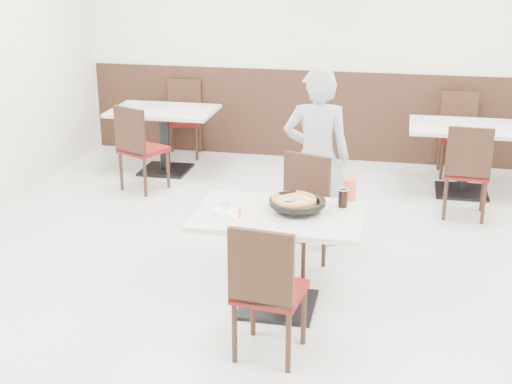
% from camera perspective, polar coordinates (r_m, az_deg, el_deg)
% --- Properties ---
extents(floor, '(7.00, 7.00, 0.00)m').
position_cam_1_polar(floor, '(5.83, 1.05, -6.89)').
color(floor, '#B9B9B4').
rests_on(floor, ground).
extents(wall_back, '(6.00, 0.04, 2.80)m').
position_cam_1_polar(wall_back, '(8.77, 5.50, 11.56)').
color(wall_back, white).
rests_on(wall_back, floor).
extents(wall_front, '(6.00, 0.04, 2.80)m').
position_cam_1_polar(wall_front, '(2.24, -16.25, -13.33)').
color(wall_front, white).
rests_on(wall_front, floor).
extents(wainscot_back, '(5.90, 0.03, 1.10)m').
position_cam_1_polar(wainscot_back, '(8.91, 5.31, 6.12)').
color(wainscot_back, black).
rests_on(wainscot_back, floor).
extents(main_table, '(1.26, 0.90, 0.75)m').
position_cam_1_polar(main_table, '(5.24, 1.81, -5.52)').
color(main_table, beige).
rests_on(main_table, floor).
extents(chair_near, '(0.47, 0.47, 0.95)m').
position_cam_1_polar(chair_near, '(4.63, 1.14, -7.71)').
color(chair_near, black).
rests_on(chair_near, floor).
extents(chair_far, '(0.54, 0.54, 0.95)m').
position_cam_1_polar(chair_far, '(5.80, 3.15, -1.93)').
color(chair_far, black).
rests_on(chair_far, floor).
extents(trivet, '(0.14, 0.14, 0.04)m').
position_cam_1_polar(trivet, '(5.11, 2.71, -1.45)').
color(trivet, black).
rests_on(trivet, main_table).
extents(pizza_pan, '(0.39, 0.39, 0.01)m').
position_cam_1_polar(pizza_pan, '(5.12, 3.32, -1.11)').
color(pizza_pan, black).
rests_on(pizza_pan, trivet).
extents(pizza, '(0.35, 0.35, 0.02)m').
position_cam_1_polar(pizza, '(5.14, 3.03, -0.80)').
color(pizza, '#B97636').
rests_on(pizza, pizza_pan).
extents(pizza_server, '(0.11, 0.12, 0.00)m').
position_cam_1_polar(pizza_server, '(5.12, 2.63, -0.50)').
color(pizza_server, white).
rests_on(pizza_server, pizza).
extents(napkin, '(0.21, 0.21, 0.00)m').
position_cam_1_polar(napkin, '(5.10, -2.15, -1.66)').
color(napkin, white).
rests_on(napkin, main_table).
extents(side_plate, '(0.21, 0.21, 0.01)m').
position_cam_1_polar(side_plate, '(5.12, -2.66, -1.49)').
color(side_plate, white).
rests_on(side_plate, napkin).
extents(fork, '(0.04, 0.18, 0.00)m').
position_cam_1_polar(fork, '(5.13, -2.50, -1.35)').
color(fork, white).
rests_on(fork, side_plate).
extents(cola_glass, '(0.07, 0.07, 0.13)m').
position_cam_1_polar(cola_glass, '(5.23, 6.96, -0.52)').
color(cola_glass, black).
rests_on(cola_glass, main_table).
extents(red_cup, '(0.10, 0.10, 0.16)m').
position_cam_1_polar(red_cup, '(5.37, 7.52, 0.18)').
color(red_cup, '#D24D27').
rests_on(red_cup, main_table).
extents(diner_person, '(0.62, 0.45, 1.60)m').
position_cam_1_polar(diner_person, '(6.25, 4.87, 2.73)').
color(diner_person, '#A5A4A9').
rests_on(diner_person, floor).
extents(bg_table_left, '(1.22, 0.83, 0.75)m').
position_cam_1_polar(bg_table_left, '(8.46, -7.33, 4.11)').
color(bg_table_left, beige).
rests_on(bg_table_left, floor).
extents(bg_chair_left_near, '(0.55, 0.55, 0.95)m').
position_cam_1_polar(bg_chair_left_near, '(7.83, -8.99, 3.54)').
color(bg_chair_left_near, black).
rests_on(bg_chair_left_near, floor).
extents(bg_chair_left_far, '(0.49, 0.49, 0.95)m').
position_cam_1_polar(bg_chair_left_far, '(9.02, -5.83, 5.78)').
color(bg_chair_left_far, black).
rests_on(bg_chair_left_far, floor).
extents(bg_table_right, '(1.21, 0.82, 0.75)m').
position_cam_1_polar(bg_table_right, '(7.96, 16.33, 2.49)').
color(bg_table_right, beige).
rests_on(bg_table_right, floor).
extents(bg_chair_right_near, '(0.45, 0.45, 0.95)m').
position_cam_1_polar(bg_chair_right_near, '(7.26, 16.51, 1.70)').
color(bg_chair_right_near, black).
rests_on(bg_chair_right_near, floor).
extents(bg_chair_right_far, '(0.44, 0.44, 0.95)m').
position_cam_1_polar(bg_chair_right_far, '(8.53, 15.90, 4.33)').
color(bg_chair_right_far, black).
rests_on(bg_chair_right_far, floor).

